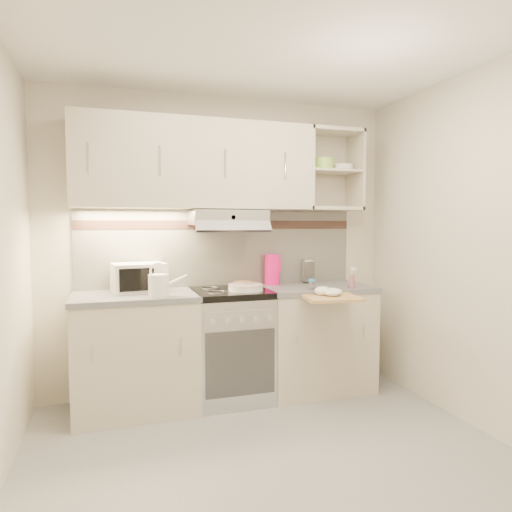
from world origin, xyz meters
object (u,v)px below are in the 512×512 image
at_px(spray_bottle, 352,279).
at_px(glass_jar, 308,271).
at_px(watering_can, 160,284).
at_px(pink_pitcher, 272,269).
at_px(microwave, 139,277).
at_px(cutting_board, 331,298).
at_px(plate_stack, 246,287).
at_px(electric_range, 231,344).

bearing_deg(spray_bottle, glass_jar, 115.32).
relative_size(watering_can, pink_pitcher, 1.10).
bearing_deg(pink_pitcher, microwave, -151.79).
relative_size(microwave, glass_jar, 2.01).
bearing_deg(cutting_board, glass_jar, 89.00).
xyz_separation_m(microwave, glass_jar, (1.49, 0.09, -0.00)).
height_order(microwave, cutting_board, microwave).
bearing_deg(cutting_board, spray_bottle, 45.38).
relative_size(pink_pitcher, glass_jar, 1.24).
bearing_deg(glass_jar, microwave, -176.58).
bearing_deg(watering_can, pink_pitcher, 22.53).
bearing_deg(pink_pitcher, plate_stack, -114.72).
xyz_separation_m(glass_jar, cutting_board, (-0.11, -0.65, -0.14)).
height_order(pink_pitcher, cutting_board, pink_pitcher).
height_order(watering_can, spray_bottle, watering_can).
bearing_deg(plate_stack, spray_bottle, -7.88).
relative_size(microwave, spray_bottle, 2.38).
bearing_deg(plate_stack, pink_pitcher, 41.50).
bearing_deg(watering_can, spray_bottle, 0.68).
bearing_deg(plate_stack, watering_can, -173.75).
bearing_deg(watering_can, glass_jar, 17.69).
relative_size(glass_jar, spray_bottle, 1.18).
xyz_separation_m(electric_range, plate_stack, (0.10, -0.09, 0.48)).
bearing_deg(plate_stack, cutting_board, -32.00).
bearing_deg(microwave, cutting_board, -29.89).
relative_size(microwave, cutting_board, 1.06).
bearing_deg(glass_jar, pink_pitcher, -179.94).
relative_size(plate_stack, pink_pitcher, 1.04).
relative_size(spray_bottle, cutting_board, 0.44).
relative_size(pink_pitcher, spray_bottle, 1.46).
relative_size(pink_pitcher, cutting_board, 0.65).
bearing_deg(cutting_board, microwave, 166.10).
distance_m(watering_can, plate_stack, 0.68).
relative_size(glass_jar, cutting_board, 0.52).
bearing_deg(microwave, spray_bottle, -18.68).
distance_m(pink_pitcher, glass_jar, 0.35).
height_order(microwave, watering_can, watering_can).
relative_size(electric_range, plate_stack, 3.28).
xyz_separation_m(microwave, pink_pitcher, (1.14, 0.09, 0.02)).
distance_m(plate_stack, pink_pitcher, 0.46).
distance_m(microwave, pink_pitcher, 1.14).
bearing_deg(electric_range, cutting_board, -34.02).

